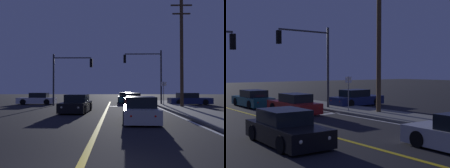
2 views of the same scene
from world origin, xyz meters
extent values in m
cube|color=gold|center=(0.00, 10.62, 0.01)|extent=(0.20, 36.11, 0.01)
cube|color=white|center=(2.52, 19.74, 0.01)|extent=(5.04, 0.50, 0.01)
cube|color=maroon|center=(2.61, 21.56, 0.44)|extent=(1.75, 4.63, 0.68)
cube|color=black|center=(2.61, 21.28, 1.04)|extent=(1.49, 2.13, 0.60)
cylinder|color=black|center=(1.80, 22.98, 0.32)|extent=(0.22, 0.64, 0.64)
cylinder|color=black|center=(3.39, 22.99, 0.32)|extent=(0.22, 0.64, 0.64)
cylinder|color=black|center=(1.82, 20.12, 0.32)|extent=(0.22, 0.64, 0.64)
cylinder|color=black|center=(3.41, 20.13, 0.32)|extent=(0.22, 0.64, 0.64)
sphere|color=#FFF4CC|center=(2.06, 23.80, 0.52)|extent=(0.18, 0.18, 0.18)
sphere|color=#FFF4CC|center=(3.12, 23.81, 0.52)|extent=(0.18, 0.18, 0.18)
sphere|color=red|center=(2.09, 19.30, 0.52)|extent=(0.14, 0.14, 0.14)
sphere|color=red|center=(3.16, 19.31, 0.52)|extent=(0.14, 0.14, 0.14)
cylinder|color=black|center=(1.35, 10.01, 0.32)|extent=(0.25, 0.65, 0.64)
cylinder|color=black|center=(2.99, 9.94, 0.32)|extent=(0.25, 0.65, 0.64)
sphere|color=#FFF4CC|center=(1.66, 10.78, 0.52)|extent=(0.18, 0.18, 0.18)
sphere|color=#FFF4CC|center=(2.75, 10.73, 0.52)|extent=(0.18, 0.18, 0.18)
cube|color=black|center=(-2.20, 13.58, 0.44)|extent=(1.98, 4.37, 0.68)
cube|color=black|center=(-2.19, 13.84, 1.04)|extent=(1.64, 2.03, 0.60)
cylinder|color=black|center=(-1.39, 12.22, 0.32)|extent=(0.24, 0.65, 0.64)
cylinder|color=black|center=(-3.10, 12.28, 0.32)|extent=(0.24, 0.65, 0.64)
cylinder|color=black|center=(-1.30, 14.89, 0.32)|extent=(0.24, 0.65, 0.64)
cylinder|color=black|center=(-3.01, 14.94, 0.32)|extent=(0.24, 0.65, 0.64)
sphere|color=#FFF4CC|center=(-1.71, 11.47, 0.52)|extent=(0.18, 0.18, 0.18)
sphere|color=#FFF4CC|center=(-2.84, 11.51, 0.52)|extent=(0.18, 0.18, 0.18)
sphere|color=red|center=(-1.56, 15.66, 0.52)|extent=(0.14, 0.14, 0.14)
sphere|color=red|center=(-2.70, 15.70, 0.52)|extent=(0.14, 0.14, 0.14)
cube|color=#195960|center=(2.03, 27.20, 0.44)|extent=(1.83, 4.60, 0.68)
cube|color=black|center=(2.03, 26.93, 1.04)|extent=(1.55, 2.12, 0.60)
cylinder|color=black|center=(1.18, 28.61, 0.32)|extent=(0.23, 0.64, 0.64)
cylinder|color=black|center=(2.84, 28.63, 0.32)|extent=(0.23, 0.64, 0.64)
cylinder|color=black|center=(1.21, 25.78, 0.32)|extent=(0.23, 0.64, 0.64)
cylinder|color=black|center=(2.87, 25.79, 0.32)|extent=(0.23, 0.64, 0.64)
sphere|color=#FFF4CC|center=(1.45, 29.43, 0.52)|extent=(0.18, 0.18, 0.18)
sphere|color=#FFF4CC|center=(2.55, 29.44, 0.52)|extent=(0.18, 0.18, 0.18)
sphere|color=red|center=(1.50, 24.96, 0.52)|extent=(0.14, 0.14, 0.14)
sphere|color=red|center=(2.60, 24.97, 0.52)|extent=(0.14, 0.14, 0.14)
cube|color=navy|center=(9.14, 22.53, 0.44)|extent=(4.75, 1.94, 0.68)
cube|color=black|center=(8.86, 22.52, 1.04)|extent=(2.22, 1.58, 0.60)
cylinder|color=black|center=(10.55, 23.40, 0.32)|extent=(0.65, 0.25, 0.64)
cylinder|color=black|center=(10.62, 21.78, 0.32)|extent=(0.65, 0.25, 0.64)
cylinder|color=black|center=(7.65, 23.27, 0.32)|extent=(0.65, 0.25, 0.64)
cylinder|color=black|center=(7.72, 21.66, 0.32)|extent=(0.65, 0.25, 0.64)
sphere|color=#FFF4CC|center=(11.39, 23.16, 0.52)|extent=(0.18, 0.18, 0.18)
sphere|color=#FFF4CC|center=(11.44, 22.09, 0.52)|extent=(0.18, 0.18, 0.18)
sphere|color=red|center=(6.83, 22.97, 0.52)|extent=(0.14, 0.14, 0.14)
sphere|color=red|center=(6.87, 21.89, 0.52)|extent=(0.14, 0.14, 0.14)
cylinder|color=#38383D|center=(5.84, 22.04, 3.05)|extent=(0.18, 0.18, 6.09)
cylinder|color=#38383D|center=(3.81, 22.04, 5.69)|extent=(4.05, 0.12, 0.12)
cube|color=black|center=(1.78, 22.04, 5.14)|extent=(0.28, 0.28, 0.90)
sphere|color=red|center=(1.78, 22.04, 5.41)|extent=(0.22, 0.22, 0.22)
sphere|color=#4C2D05|center=(1.78, 22.04, 5.14)|extent=(0.22, 0.22, 0.22)
sphere|color=#0A3814|center=(1.78, 22.04, 4.87)|extent=(0.22, 0.22, 0.22)
cube|color=black|center=(-1.83, 20.64, 4.54)|extent=(0.28, 0.28, 0.90)
sphere|color=red|center=(-1.83, 20.64, 4.81)|extent=(0.22, 0.22, 0.22)
sphere|color=#4C2D05|center=(-1.83, 20.64, 4.54)|extent=(0.22, 0.22, 0.22)
sphere|color=#0A3814|center=(-1.83, 20.64, 4.27)|extent=(0.22, 0.22, 0.22)
cylinder|color=#4C3823|center=(6.94, 17.78, 5.11)|extent=(0.31, 0.31, 10.23)
cylinder|color=slate|center=(5.54, 19.24, 1.26)|extent=(0.06, 0.06, 2.52)
cube|color=white|center=(5.54, 19.24, 2.27)|extent=(0.56, 0.07, 0.40)
camera|label=1|loc=(0.79, -4.16, 1.72)|focal=37.68mm
camera|label=2|loc=(-8.31, 2.28, 2.88)|focal=52.02mm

